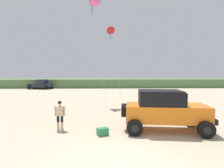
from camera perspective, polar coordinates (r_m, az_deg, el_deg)
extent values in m
plane|color=#C1B293|center=(7.05, 2.91, -23.67)|extent=(220.00, 220.00, 0.00)
cube|color=#567A47|center=(44.92, 3.62, 0.36)|extent=(90.00, 9.43, 1.88)
cube|color=orange|center=(10.84, 16.25, -8.49)|extent=(4.60, 2.39, 0.90)
cube|color=orange|center=(11.20, 24.65, -6.35)|extent=(1.31, 1.82, 0.12)
cube|color=black|center=(10.64, 14.47, -4.04)|extent=(2.51, 2.04, 0.80)
cube|color=black|center=(10.90, 20.72, -4.19)|extent=(0.31, 1.67, 0.72)
cube|color=black|center=(11.55, 27.56, -9.38)|extent=(0.43, 1.81, 0.28)
cylinder|color=black|center=(10.63, 3.76, -8.05)|extent=(0.40, 0.80, 0.77)
cylinder|color=black|center=(12.38, 23.39, -9.96)|extent=(0.87, 0.40, 0.84)
cylinder|color=black|center=(12.38, 23.39, -9.96)|extent=(0.42, 0.37, 0.38)
cylinder|color=black|center=(10.50, 26.95, -12.41)|extent=(0.87, 0.40, 0.84)
cylinder|color=black|center=(10.50, 26.95, -12.41)|extent=(0.42, 0.37, 0.38)
cylinder|color=black|center=(11.78, 6.71, -10.38)|extent=(0.87, 0.40, 0.84)
cylinder|color=black|center=(11.78, 6.71, -10.38)|extent=(0.42, 0.37, 0.38)
cylinder|color=black|center=(9.79, 7.01, -13.21)|extent=(0.87, 0.40, 0.84)
cylinder|color=black|center=(9.79, 7.01, -13.21)|extent=(0.42, 0.37, 0.38)
cylinder|color=#DBB28E|center=(11.15, -16.20, -12.20)|extent=(0.14, 0.14, 0.49)
cylinder|color=black|center=(11.05, -16.23, -10.23)|extent=(0.15, 0.15, 0.36)
cube|color=silver|center=(11.24, -16.12, -13.11)|extent=(0.13, 0.27, 0.10)
cylinder|color=#DBB28E|center=(11.09, -15.09, -12.27)|extent=(0.14, 0.14, 0.49)
cylinder|color=black|center=(10.99, -15.12, -10.29)|extent=(0.15, 0.15, 0.36)
cube|color=silver|center=(11.18, -15.02, -13.18)|extent=(0.13, 0.27, 0.10)
cube|color=beige|center=(10.93, -15.72, -7.96)|extent=(0.42, 0.28, 0.54)
cylinder|color=#DBB28E|center=(11.01, -16.99, -7.95)|extent=(0.09, 0.09, 0.56)
cylinder|color=beige|center=(10.97, -17.01, -6.98)|extent=(0.11, 0.11, 0.16)
cylinder|color=#DBB28E|center=(10.86, -14.42, -8.07)|extent=(0.09, 0.09, 0.56)
cylinder|color=beige|center=(10.82, -14.43, -7.08)|extent=(0.11, 0.11, 0.16)
cylinder|color=#DBB28E|center=(10.87, -15.74, -6.36)|extent=(0.10, 0.10, 0.08)
sphere|color=#DBB28E|center=(10.85, -15.75, -5.60)|extent=(0.21, 0.21, 0.21)
sphere|color=black|center=(10.83, -15.78, -5.51)|extent=(0.21, 0.21, 0.21)
cube|color=#2D7F51|center=(9.90, -2.90, -14.40)|extent=(0.65, 0.54, 0.38)
cube|color=#1E232D|center=(40.85, -21.20, -0.39)|extent=(4.85, 2.63, 0.76)
cube|color=#1E232D|center=(40.55, -20.54, 0.73)|extent=(1.87, 2.04, 0.84)
cylinder|color=black|center=(40.96, -18.21, -0.86)|extent=(0.79, 0.38, 0.76)
cylinder|color=black|center=(39.08, -19.55, -1.07)|extent=(0.79, 0.38, 0.76)
cylinder|color=black|center=(42.69, -22.70, -0.79)|extent=(0.79, 0.38, 0.76)
cylinder|color=black|center=(40.89, -24.17, -0.99)|extent=(0.79, 0.38, 0.76)
cone|color=red|center=(22.69, -0.20, 15.78)|extent=(1.25, 1.16, 1.26)
cylinder|color=black|center=(22.57, -0.59, 14.35)|extent=(0.05, 0.09, 0.66)
cylinder|color=silver|center=(19.49, 1.31, 5.86)|extent=(0.86, 5.42, 8.07)
cone|color=#E04C93|center=(21.02, -5.74, 24.31)|extent=(1.75, 1.75, 1.87)
cylinder|color=black|center=(20.70, -6.17, 21.82)|extent=(0.05, 0.15, 1.14)
cylinder|color=silver|center=(17.08, -3.87, 10.67)|extent=(1.39, 5.29, 10.71)
cylinder|color=silver|center=(19.96, -1.25, 11.79)|extent=(1.21, 2.03, 12.22)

